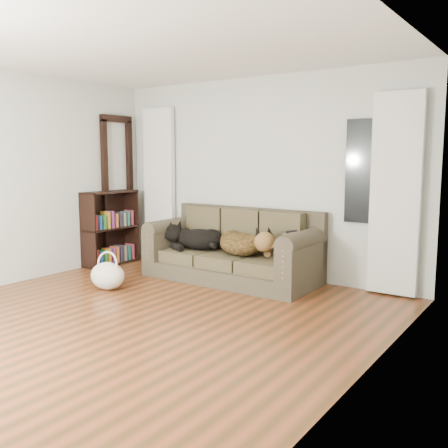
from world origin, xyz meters
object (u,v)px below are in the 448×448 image
Objects in this scene: tote_bag at (108,276)px; dog_black_lab at (197,239)px; dog_shepherd at (243,244)px; sofa at (231,245)px; bookshelf at (111,230)px.

dog_black_lab is at bearing 70.42° from tote_bag.
dog_black_lab is 0.94× the size of dog_shepherd.
sofa is 3.15× the size of dog_shepherd.
dog_shepherd is at bearing 1.91° from bookshelf.
tote_bag is 1.48m from bookshelf.
dog_black_lab is 1.47m from bookshelf.
bookshelf is at bearing -173.86° from dog_black_lab.
dog_shepherd is at bearing -1.43° from dog_black_lab.
bookshelf reaches higher than dog_shepherd.
tote_bag is at bearing -46.92° from bookshelf.
bookshelf is at bearing 135.72° from tote_bag.
dog_black_lab is 1.48× the size of tote_bag.
bookshelf is (-2.19, -0.17, 0.01)m from dog_shepherd.
dog_shepherd is (0.20, -0.02, 0.04)m from sofa.
sofa is 0.53m from dog_black_lab.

